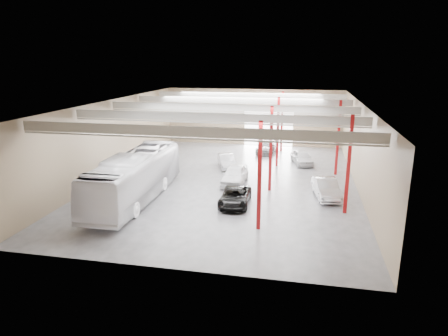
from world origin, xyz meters
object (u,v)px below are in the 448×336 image
(black_sedan, at_px, (235,197))
(car_row_c, at_px, (267,146))
(car_row_b, at_px, (226,161))
(car_row_a, at_px, (235,175))
(car_right_near, at_px, (326,188))
(coach_bus, at_px, (135,177))
(car_right_far, at_px, (302,157))

(black_sedan, xyz_separation_m, car_row_c, (0.70, 18.00, 0.07))
(black_sedan, bearing_deg, car_row_b, 102.65)
(car_row_a, bearing_deg, car_right_near, -14.49)
(car_row_c, relative_size, car_right_near, 1.06)
(car_row_a, bearing_deg, coach_bus, -139.85)
(car_row_a, xyz_separation_m, car_row_b, (-1.76, 5.20, -0.14))
(coach_bus, distance_m, car_right_near, 14.91)
(car_row_b, bearing_deg, car_right_near, -56.32)
(black_sedan, height_order, car_row_b, car_row_b)
(black_sedan, relative_size, car_row_a, 0.95)
(coach_bus, height_order, car_right_near, coach_bus)
(car_right_near, height_order, car_right_far, car_right_near)
(coach_bus, relative_size, black_sedan, 2.87)
(black_sedan, bearing_deg, car_right_near, 22.95)
(car_right_near, bearing_deg, car_right_far, 91.50)
(coach_bus, relative_size, car_row_c, 2.71)
(car_row_b, height_order, car_right_far, car_right_far)
(black_sedan, distance_m, car_row_a, 5.29)
(car_right_near, distance_m, car_right_far, 10.34)
(coach_bus, distance_m, car_row_b, 11.96)
(coach_bus, bearing_deg, car_row_b, 64.05)
(car_right_far, bearing_deg, car_row_b, -174.86)
(car_row_b, bearing_deg, car_right_far, 2.45)
(car_right_far, bearing_deg, car_row_a, -141.02)
(coach_bus, distance_m, black_sedan, 7.83)
(car_row_a, distance_m, car_right_near, 7.94)
(black_sedan, relative_size, car_right_near, 1.00)
(coach_bus, xyz_separation_m, car_row_b, (5.04, 10.78, -1.16))
(black_sedan, bearing_deg, car_right_far, 68.48)
(car_row_c, distance_m, car_right_near, 16.06)
(coach_bus, xyz_separation_m, car_row_a, (6.80, 5.58, -1.01))
(coach_bus, relative_size, car_row_b, 3.20)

